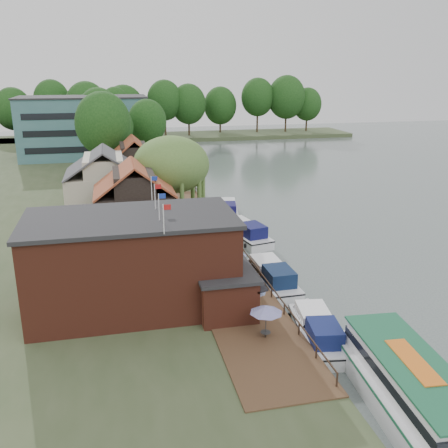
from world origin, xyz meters
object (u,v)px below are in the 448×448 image
willow (172,182)px  umbrella_2 (234,281)px  hotel_block (84,127)px  umbrella_1 (253,300)px  umbrella_5 (222,241)px  swan (375,367)px  pub (159,260)px  cruiser_2 (245,230)px  cottage_c (134,169)px  cottage_a (135,203)px  umbrella_4 (226,253)px  cruiser_1 (272,274)px  umbrella_3 (234,263)px  cruiser_0 (318,327)px  tour_boat (417,395)px  cruiser_3 (227,208)px  umbrella_0 (266,321)px  cottage_b (105,184)px

willow → umbrella_2: bearing=-83.2°
hotel_block → umbrella_1: 76.05m
umbrella_5 → swan: size_ratio=5.40×
pub → cruiser_2: (11.06, 15.84, -3.46)m
cottage_c → cruiser_2: (11.06, -18.16, -4.06)m
cottage_a → cruiser_2: 12.75m
umbrella_4 → cruiser_1: umbrella_4 is taller
willow → cottage_c: bearing=104.0°
cottage_c → umbrella_3: (6.87, -30.04, -2.96)m
cruiser_0 → cruiser_1: bearing=100.1°
tour_boat → cruiser_1: bearing=101.0°
cruiser_0 → umbrella_3: bearing=117.4°
willow → cruiser_3: (7.80, 5.48, -5.10)m
umbrella_4 → cruiser_2: umbrella_4 is taller
umbrella_4 → umbrella_5: same height
pub → tour_boat: bearing=-51.5°
cruiser_2 → tour_boat: tour_boat is taller
pub → umbrella_2: 6.34m
hotel_block → umbrella_2: hotel_block is taller
pub → umbrella_4: pub is taller
hotel_block → cruiser_3: hotel_block is taller
umbrella_0 → tour_boat: umbrella_0 is taller
cottage_b → swan: (16.55, -35.53, -5.03)m
cruiser_2 → pub: bearing=-137.1°
cottage_a → swan: size_ratio=19.55×
cottage_b → willow: bearing=-33.7°
cottage_b → umbrella_2: size_ratio=3.95×
umbrella_3 → umbrella_1: bearing=-93.6°
cottage_c → cruiser_0: bearing=-75.6°
umbrella_4 → cruiser_1: (3.45, -3.10, -1.10)m
hotel_block → cottage_b: (4.00, -46.00, -1.90)m
umbrella_3 → cruiser_0: umbrella_3 is taller
pub → swan: pub is taller
umbrella_1 → umbrella_2: (-0.52, 3.61, 0.00)m
umbrella_2 → tour_boat: 16.77m
hotel_block → swan: bearing=-75.9°
umbrella_0 → cruiser_2: size_ratio=0.24×
cruiser_3 → cruiser_1: bearing=-81.7°
cruiser_0 → cruiser_2: cruiser_2 is taller
umbrella_1 → tour_boat: bearing=-63.8°
umbrella_4 → swan: (5.88, -16.95, -2.07)m
cruiser_0 → cottage_b: bearing=123.3°
umbrella_1 → swan: (6.15, -7.01, -2.07)m
pub → umbrella_0: pub is taller
pub → hotel_block: hotel_block is taller
willow → swan: bearing=-73.5°
cottage_c → umbrella_4: (6.67, -27.58, -2.96)m
cottage_b → cruiser_1: cottage_b is taller
hotel_block → umbrella_2: bearing=-78.9°
cottage_c → umbrella_5: (7.03, -24.32, -2.96)m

